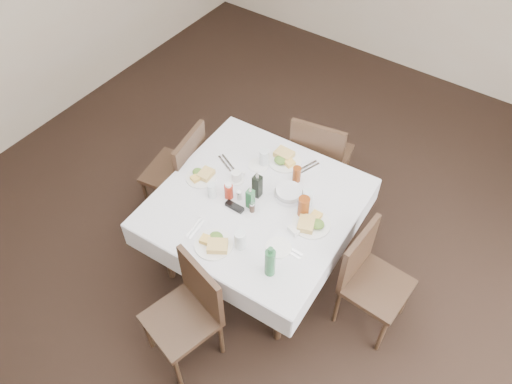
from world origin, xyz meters
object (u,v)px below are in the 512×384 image
chair_north (319,155)px  bread_basket (289,193)px  chair_west (182,169)px  water_n (264,158)px  water_s (240,240)px  water_w (212,190)px  oil_cruet_dark (257,185)px  ketchup_bottle (229,191)px  coffee_mug (237,177)px  chair_south (190,307)px  oil_cruet_green (250,198)px  water_e (308,198)px  green_bottle (270,262)px  chair_east (368,274)px  dining_table (256,208)px

chair_north → bread_basket: size_ratio=4.54×
chair_west → water_n: chair_west is taller
water_n → water_s: (0.30, -0.73, 0.00)m
water_w → bread_basket: bearing=34.2°
water_s → oil_cruet_dark: (-0.17, 0.44, 0.03)m
ketchup_bottle → coffee_mug: ketchup_bottle is taller
bread_basket → ketchup_bottle: size_ratio=1.52×
bread_basket → oil_cruet_dark: oil_cruet_dark is taller
chair_north → chair_south: size_ratio=1.06×
water_n → oil_cruet_dark: 0.32m
water_n → oil_cruet_green: 0.44m
water_e → bread_basket: water_e is taller
bread_basket → green_bottle: (0.25, -0.62, 0.08)m
coffee_mug → green_bottle: green_bottle is taller
oil_cruet_dark → green_bottle: (0.45, -0.50, 0.01)m
chair_east → oil_cruet_dark: oil_cruet_dark is taller
chair_west → water_w: bearing=-23.9°
chair_north → water_n: bearing=-111.9°
chair_west → water_w: 0.65m
water_n → green_bottle: bearing=-53.7°
bread_basket → coffee_mug: 0.42m
water_s → oil_cruet_dark: 0.47m
oil_cruet_green → green_bottle: (0.43, -0.38, 0.03)m
bread_basket → ketchup_bottle: ketchup_bottle is taller
water_e → oil_cruet_green: size_ratio=0.65×
bread_basket → dining_table: bearing=-134.7°
water_n → water_w: 0.51m
chair_west → chair_south: bearing=-47.0°
dining_table → water_n: water_n is taller
dining_table → chair_south: size_ratio=1.60×
chair_south → bread_basket: 1.06m
chair_south → water_e: chair_south is taller
chair_north → chair_west: 1.17m
chair_east → oil_cruet_green: (-0.92, -0.13, 0.33)m
chair_south → green_bottle: 0.65m
chair_south → chair_west: bearing=133.0°
water_n → green_bottle: green_bottle is taller
water_e → ketchup_bottle: ketchup_bottle is taller
dining_table → chair_east: size_ratio=1.60×
green_bottle → oil_cruet_dark: bearing=131.7°
chair_south → oil_cruet_dark: 0.97m
water_s → coffee_mug: water_s is taller
water_e → water_w: 0.70m
chair_east → oil_cruet_green: 0.99m
water_s → ketchup_bottle: bearing=136.7°
dining_table → chair_west: chair_west is taller
chair_west → water_w: (0.53, -0.24, 0.29)m
chair_south → coffee_mug: 1.02m
water_n → bread_basket: water_n is taller
water_n → green_bottle: size_ratio=0.52×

